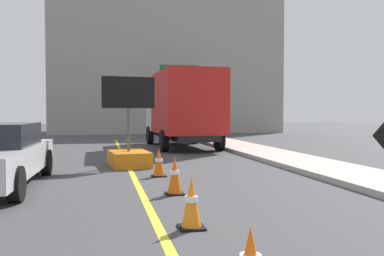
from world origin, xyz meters
TOP-DOWN VIEW (x-y plane):
  - lane_center_stripe at (0.00, 6.00)m, footprint 0.14×36.00m
  - arrow_board_trailer at (0.02, 12.59)m, footprint 1.60×1.91m
  - box_truck at (2.87, 18.47)m, footprint 2.79×6.57m
  - highway_guide_sign at (4.94, 27.09)m, footprint 2.79×0.24m
  - far_building_block at (4.36, 33.57)m, footprint 17.84×6.95m
  - traffic_cone_mid_lane at (0.45, 5.65)m, footprint 0.36×0.36m
  - traffic_cone_far_lane at (0.63, 8.03)m, footprint 0.36×0.36m
  - traffic_cone_curbside at (0.63, 10.33)m, footprint 0.36×0.36m

SIDE VIEW (x-z plane):
  - lane_center_stripe at x=0.00m, z-range 0.00..0.01m
  - traffic_cone_mid_lane at x=0.45m, z-range -0.01..0.72m
  - traffic_cone_curbside at x=0.63m, z-range -0.01..0.73m
  - traffic_cone_far_lane at x=0.63m, z-range -0.01..0.76m
  - arrow_board_trailer at x=0.02m, z-range -0.87..1.83m
  - box_truck at x=2.87m, z-range 0.13..3.54m
  - highway_guide_sign at x=4.94m, z-range 0.92..5.92m
  - far_building_block at x=4.36m, z-range 0.00..10.41m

